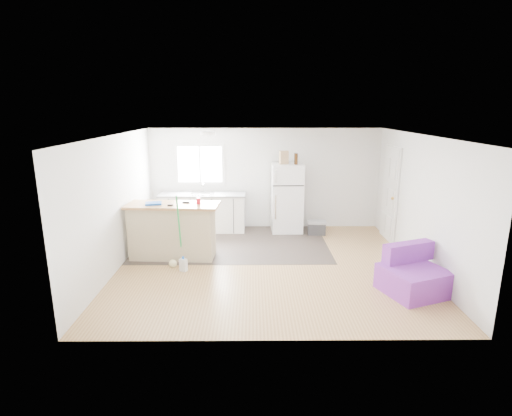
% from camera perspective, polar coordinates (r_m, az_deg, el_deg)
% --- Properties ---
extents(room, '(5.51, 5.01, 2.41)m').
position_cam_1_polar(room, '(7.19, 1.85, 0.74)').
color(room, olive).
rests_on(room, ground).
extents(vinyl_zone, '(4.05, 2.50, 0.00)m').
position_cam_1_polar(vinyl_zone, '(8.73, -3.31, -5.01)').
color(vinyl_zone, '#352C27').
rests_on(vinyl_zone, floor).
extents(window, '(1.18, 0.06, 0.98)m').
position_cam_1_polar(window, '(9.65, -8.01, 6.19)').
color(window, white).
rests_on(window, back_wall).
extents(interior_door, '(0.11, 0.92, 2.10)m').
position_cam_1_polar(interior_door, '(9.24, 18.59, 1.87)').
color(interior_door, white).
rests_on(interior_door, right_wall).
extents(ceiling_fixture, '(0.30, 0.30, 0.07)m').
position_cam_1_polar(ceiling_fixture, '(8.25, -6.92, 10.55)').
color(ceiling_fixture, white).
rests_on(ceiling_fixture, ceiling).
extents(kitchen_cabinets, '(2.03, 0.64, 1.18)m').
position_cam_1_polar(kitchen_cabinets, '(9.56, -7.56, -0.54)').
color(kitchen_cabinets, white).
rests_on(kitchen_cabinets, floor).
extents(peninsula, '(1.79, 0.78, 1.08)m').
position_cam_1_polar(peninsula, '(7.93, -11.83, -3.17)').
color(peninsula, tan).
rests_on(peninsula, floor).
extents(refrigerator, '(0.73, 0.69, 1.61)m').
position_cam_1_polar(refrigerator, '(9.40, 4.43, 1.45)').
color(refrigerator, white).
rests_on(refrigerator, floor).
extents(cooler, '(0.44, 0.32, 0.32)m').
position_cam_1_polar(cooler, '(9.38, 8.66, -2.76)').
color(cooler, '#2F3032').
rests_on(cooler, floor).
extents(purple_seat, '(1.13, 1.12, 0.73)m').
position_cam_1_polar(purple_seat, '(6.90, 21.49, -9.02)').
color(purple_seat, purple).
rests_on(purple_seat, floor).
extents(cleaner_jug, '(0.15, 0.13, 0.28)m').
position_cam_1_polar(cleaner_jug, '(7.36, -10.33, -7.98)').
color(cleaner_jug, silver).
rests_on(cleaner_jug, floor).
extents(mop, '(0.23, 0.38, 1.37)m').
position_cam_1_polar(mop, '(7.57, -11.57, -6.53)').
color(mop, green).
rests_on(mop, floor).
extents(red_cup, '(0.11, 0.11, 0.12)m').
position_cam_1_polar(red_cup, '(7.68, -8.22, 1.01)').
color(red_cup, red).
rests_on(red_cup, peninsula).
extents(blue_tray, '(0.34, 0.28, 0.04)m').
position_cam_1_polar(blue_tray, '(7.83, -14.44, 0.63)').
color(blue_tray, '#124BB0').
rests_on(blue_tray, peninsula).
extents(tool_a, '(0.15, 0.07, 0.03)m').
position_cam_1_polar(tool_a, '(7.81, -9.98, 0.82)').
color(tool_a, black).
rests_on(tool_a, peninsula).
extents(tool_b, '(0.10, 0.05, 0.03)m').
position_cam_1_polar(tool_b, '(7.65, -12.15, 0.42)').
color(tool_b, black).
rests_on(tool_b, peninsula).
extents(cardboard_box, '(0.22, 0.15, 0.30)m').
position_cam_1_polar(cardboard_box, '(9.20, 4.01, 7.22)').
color(cardboard_box, '#A2815C').
rests_on(cardboard_box, refrigerator).
extents(bottle_left, '(0.08, 0.08, 0.25)m').
position_cam_1_polar(bottle_left, '(9.14, 5.77, 6.98)').
color(bottle_left, '#361D09').
rests_on(bottle_left, refrigerator).
extents(bottle_right, '(0.07, 0.07, 0.25)m').
position_cam_1_polar(bottle_right, '(9.26, 5.69, 7.08)').
color(bottle_right, '#361D09').
rests_on(bottle_right, refrigerator).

